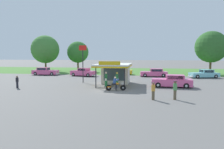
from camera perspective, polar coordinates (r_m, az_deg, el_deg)
name	(u,v)px	position (r m, az deg, el deg)	size (l,w,h in m)	color
ground_plane	(110,90)	(23.66, -0.64, -4.37)	(300.00, 300.00, 0.00)	slate
grass_verge_strip	(130,71)	(53.27, 4.98, 0.97)	(120.00, 24.00, 0.01)	#477A33
service_station_kiosk	(115,72)	(29.25, 0.94, 0.77)	(4.36, 7.13, 3.26)	beige
gas_pump_nearside	(106,80)	(26.16, -1.63, -1.51)	(0.44, 0.44, 1.91)	slate
gas_pump_offside	(117,80)	(25.93, 1.36, -1.60)	(0.44, 0.44, 1.89)	slate
motorcycle_with_rider	(115,85)	(23.47, 0.96, -2.83)	(2.23, 0.79, 1.58)	black
featured_classic_sedan	(172,81)	(27.11, 16.05, -1.82)	(5.11, 2.19, 1.54)	#E55993
parked_car_back_row_centre_left	(45,72)	(44.14, -17.74, 0.77)	(5.30, 1.98, 1.52)	#E55993
parked_car_back_row_far_left	(154,73)	(39.71, 11.40, 0.43)	(5.17, 2.26, 1.49)	#E55993
parked_car_back_row_centre_right	(83,72)	(40.30, -7.82, 0.57)	(5.27, 3.09, 1.54)	#E55993
parked_car_back_row_centre	(120,71)	(43.26, 2.09, 0.92)	(5.23, 1.97, 1.49)	gold
parked_car_back_row_left	(204,74)	(40.18, 23.85, 0.11)	(5.37, 3.11, 1.47)	#7AC6D1
bystander_leaning_by_kiosk	(175,90)	(19.51, 16.77, -3.94)	(0.37, 0.37, 1.70)	brown
bystander_chatting_near_pumps	(153,91)	(18.96, 11.15, -4.32)	(0.34, 0.34, 1.57)	brown
bystander_strolling_foreground	(17,82)	(27.76, -24.39, -1.80)	(0.34, 0.34, 1.49)	black
tree_oak_distant_spare	(45,49)	(53.67, -17.69, 6.53)	(6.73, 6.73, 8.76)	brown
tree_oak_left	(211,48)	(47.61, 25.36, 6.60)	(6.44, 6.44, 8.89)	brown
tree_oak_far_left	(78,53)	(53.58, -9.31, 5.87)	(5.35, 5.35, 7.42)	brown
roadside_pole_sign	(83,58)	(30.53, -7.94, 4.57)	(1.10, 0.12, 5.37)	black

